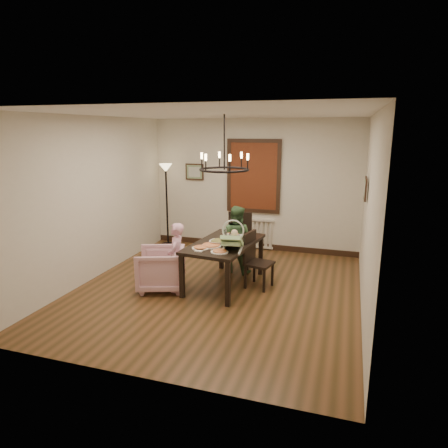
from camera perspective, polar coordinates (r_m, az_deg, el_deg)
The scene contains 17 objects.
room_shell at distance 6.59m, azimuth -0.06°, elevation 3.13°, with size 4.51×5.00×2.81m.
dining_table at distance 6.63m, azimuth 0.04°, elevation -3.35°, with size 1.08×1.69×0.75m.
chair_far at distance 7.59m, azimuth 2.13°, elevation -2.33°, with size 0.46×0.46×1.03m, color black, non-canonical shape.
chair_right at distance 6.63m, azimuth 5.07°, elevation -5.18°, with size 0.41×0.41×0.94m, color black, non-canonical shape.
armchair at distance 6.66m, azimuth -9.04°, elevation -6.33°, with size 0.74×0.76×0.69m, color #DBA8BA.
elderly_woman at distance 6.51m, azimuth -6.83°, elevation -5.58°, with size 0.34×0.22×0.94m, color #E5A2BD.
seated_man at distance 7.30m, azimuth 1.72°, elevation -3.00°, with size 0.50×0.39×1.03m, color #3D5F39.
baby_bouncer at distance 6.15m, azimuth 1.18°, elevation -2.29°, with size 0.37×0.50×0.33m, color #B1DF9A, non-canonical shape.
salad_bowl at distance 6.49m, azimuth -0.95°, elevation -2.58°, with size 0.31×0.31×0.08m, color white.
pizza_platter at distance 6.36m, azimuth -1.82°, elevation -3.08°, with size 0.31×0.31×0.04m, color tan.
drinking_glass at distance 6.61m, azimuth 1.04°, elevation -1.95°, with size 0.08×0.08×0.15m, color silver.
window_blinds at distance 8.55m, azimuth 4.24°, elevation 6.82°, with size 1.00×0.03×1.40m, color brown.
radiator at distance 8.80m, azimuth 4.13°, elevation -1.28°, with size 0.92×0.12×0.62m, color silver, non-canonical shape.
picture_back at distance 8.96m, azimuth -4.23°, elevation 7.44°, with size 0.42×0.03×0.36m, color black.
picture_right at distance 6.77m, azimuth 19.57°, elevation 4.78°, with size 0.42×0.03×0.36m, color black.
floor_lamp at distance 9.00m, azimuth -8.16°, elevation 2.54°, with size 0.30×0.30×1.80m, color black, non-canonical shape.
chandelier at distance 6.38m, azimuth 0.04°, elevation 7.78°, with size 0.80×0.80×0.04m, color black.
Camera 1 is at (1.97, -5.80, 2.57)m, focal length 32.00 mm.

